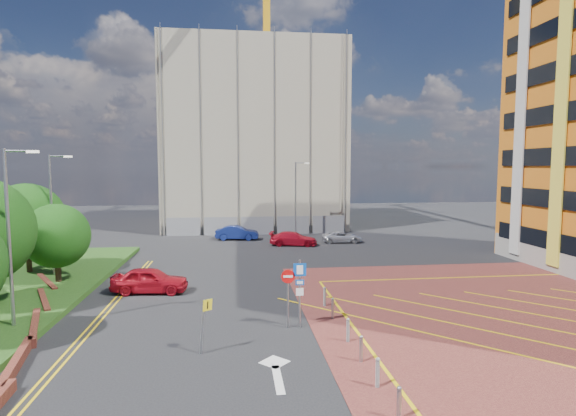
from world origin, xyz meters
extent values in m
plane|color=black|center=(0.00, 0.00, 0.00)|extent=(140.00, 140.00, 0.00)
cube|color=maroon|center=(-10.60, -2.00, 0.20)|extent=(1.25, 4.56, 0.40)
cube|color=maroon|center=(-11.60, 2.00, 0.20)|extent=(1.86, 4.43, 0.40)
cube|color=maroon|center=(-12.80, 6.00, 0.20)|extent=(2.29, 4.27, 0.40)
cube|color=maroon|center=(-14.20, 10.00, 0.20)|extent=(2.69, 4.06, 0.40)
cylinder|color=#3D2B1C|center=(-13.50, 10.00, 1.20)|extent=(0.36, 0.36, 1.80)
sphere|color=#11370C|center=(-13.50, 10.00, 3.20)|extent=(4.00, 4.00, 4.00)
cylinder|color=#3D2B1C|center=(-16.50, 13.00, 1.40)|extent=(0.36, 0.36, 2.20)
sphere|color=#11370C|center=(-16.50, 13.00, 3.88)|extent=(5.00, 5.00, 5.00)
cylinder|color=#9EA0A8|center=(-12.50, 2.00, 4.30)|extent=(0.16, 0.16, 8.00)
cylinder|color=#9EA0A8|center=(-11.90, 2.00, 8.18)|extent=(1.20, 0.10, 0.10)
cube|color=silver|center=(-11.30, 2.00, 8.15)|extent=(0.50, 0.15, 0.12)
cylinder|color=#9EA0A8|center=(-14.50, 12.00, 4.30)|extent=(0.16, 0.16, 8.00)
cylinder|color=#9EA0A8|center=(-13.90, 12.00, 8.18)|extent=(1.20, 0.10, 0.10)
cube|color=silver|center=(-13.30, 12.00, 8.15)|extent=(0.50, 0.15, 0.12)
cylinder|color=#9EA0A8|center=(4.00, 28.00, 4.00)|extent=(0.16, 0.16, 8.00)
cylinder|color=#9EA0A8|center=(4.60, 28.00, 7.88)|extent=(1.20, 0.10, 0.10)
cube|color=silver|center=(5.20, 28.00, 7.85)|extent=(0.50, 0.15, 0.12)
cylinder|color=#9EA0A8|center=(0.50, 1.00, 1.60)|extent=(0.10, 0.10, 3.20)
cube|color=#0A49B1|center=(0.50, 0.97, 2.75)|extent=(0.60, 0.04, 0.60)
cube|color=white|center=(0.50, 0.94, 2.75)|extent=(0.30, 0.02, 0.42)
cube|color=#0A49B1|center=(0.50, 0.97, 2.15)|extent=(0.40, 0.04, 0.25)
cube|color=white|center=(0.50, 0.94, 2.15)|extent=(0.28, 0.02, 0.14)
cube|color=white|center=(0.50, 0.97, 1.70)|extent=(0.35, 0.04, 0.35)
cylinder|color=#9EA0A8|center=(-0.05, 1.00, 1.35)|extent=(0.08, 0.08, 2.70)
cylinder|color=red|center=(-0.05, 0.97, 2.45)|extent=(0.64, 0.04, 0.64)
cube|color=white|center=(-0.05, 0.94, 2.45)|extent=(0.44, 0.02, 0.10)
cylinder|color=#9EA0A8|center=(-3.79, -1.46, 1.10)|extent=(0.26, 0.08, 2.20)
cube|color=yellow|center=(-3.57, -1.49, 2.00)|extent=(0.37, 0.37, 0.49)
cylinder|color=#9EA0A8|center=(2.30, -7.00, 0.47)|extent=(0.14, 0.14, 0.90)
cylinder|color=black|center=(2.30, -5.00, 0.47)|extent=(0.14, 0.14, 0.90)
cylinder|color=#9EA0A8|center=(2.30, -3.00, 0.47)|extent=(0.14, 0.14, 0.90)
cylinder|color=black|center=(2.30, -1.00, 0.47)|extent=(0.14, 0.14, 0.90)
cylinder|color=#9EA0A8|center=(2.30, 2.00, 0.47)|extent=(0.14, 0.14, 0.90)
cylinder|color=black|center=(2.30, 4.00, 0.47)|extent=(0.14, 0.14, 0.90)
cube|color=#A19884|center=(0.00, 40.00, 11.00)|extent=(21.20, 19.20, 22.00)
cube|color=#F4A815|center=(2.00, 42.00, 17.00)|extent=(0.90, 0.90, 34.00)
cube|color=gray|center=(1.00, 30.00, 1.00)|extent=(21.60, 0.06, 2.00)
imported|color=#AC0E1C|center=(-7.52, 7.83, 0.76)|extent=(4.58, 2.18, 1.51)
imported|color=navy|center=(-2.23, 26.72, 0.72)|extent=(4.52, 2.06, 1.44)
imported|color=red|center=(3.07, 22.74, 0.65)|extent=(4.80, 2.76, 1.31)
imported|color=silver|center=(8.09, 23.85, 0.55)|extent=(4.08, 2.16, 1.09)
camera|label=1|loc=(-2.46, -19.17, 7.49)|focal=28.00mm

